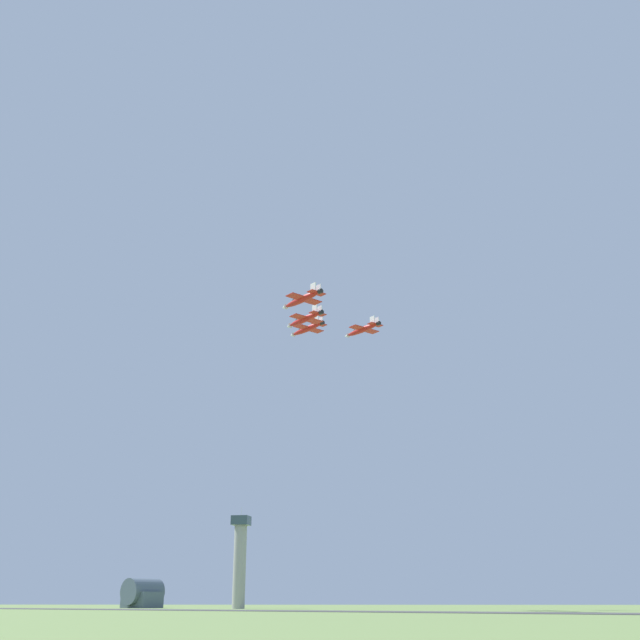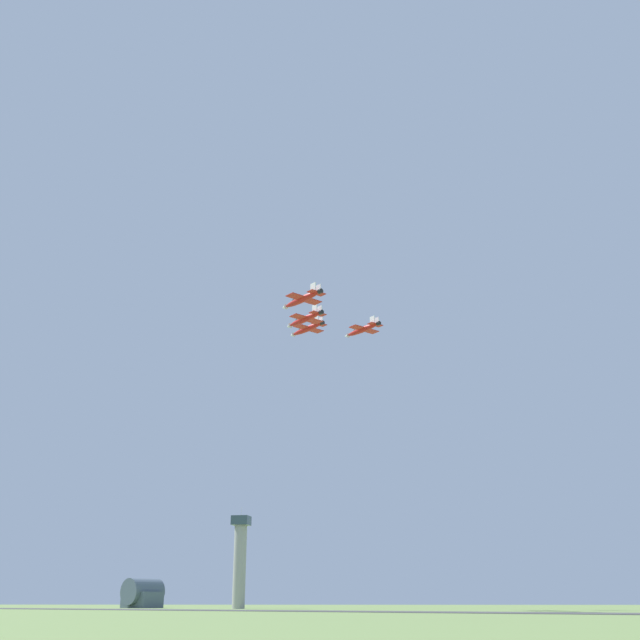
% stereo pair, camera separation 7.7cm
% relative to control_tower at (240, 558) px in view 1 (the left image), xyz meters
% --- Properties ---
extents(ground_plane, '(1200.00, 1200.00, 0.00)m').
position_rel_control_tower_xyz_m(ground_plane, '(5.03, -54.14, -16.62)').
color(ground_plane, olive).
extents(runway_strip, '(291.92, 175.32, 0.10)m').
position_rel_control_tower_xyz_m(runway_strip, '(5.03, -54.14, -16.57)').
color(runway_strip, '#424244').
rests_on(runway_strip, ground).
extents(control_tower, '(6.00, 6.00, 33.96)m').
position_rel_control_tower_xyz_m(control_tower, '(0.00, 0.00, 0.00)').
color(control_tower, '#9E9E99').
rests_on(control_tower, ground).
extents(hangar, '(17.09, 17.09, 11.00)m').
position_rel_control_tower_xyz_m(hangar, '(-47.51, 29.94, -11.75)').
color(hangar, '#4C5B6B').
rests_on(hangar, ground).
extents(jet_lead, '(15.29, 13.58, 3.81)m').
position_rel_control_tower_xyz_m(jet_lead, '(28.87, -26.91, 73.94)').
color(jet_lead, red).
extents(jet_left_wingman, '(15.47, 13.89, 3.87)m').
position_rel_control_tower_xyz_m(jet_left_wingman, '(31.88, -45.88, 70.40)').
color(jet_left_wingman, red).
extents(jet_right_wingman, '(14.99, 13.80, 3.79)m').
position_rel_control_tower_xyz_m(jet_right_wingman, '(48.08, -27.00, 72.44)').
color(jet_right_wingman, red).
extents(jet_left_outer, '(15.71, 13.83, 3.90)m').
position_rel_control_tower_xyz_m(jet_left_outer, '(34.88, -64.85, 69.56)').
color(jet_left_outer, red).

